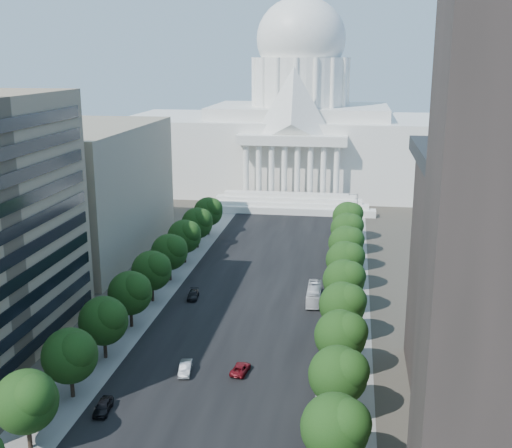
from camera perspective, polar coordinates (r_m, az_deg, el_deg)
The scene contains 33 objects.
road_asphalt at distance 137.57m, azimuth 0.32°, elevation -4.56°, with size 30.00×260.00×0.01m, color black.
sidewalk_left at distance 141.44m, azimuth -7.34°, elevation -4.14°, with size 8.00×260.00×0.02m, color gray.
sidewalk_right at distance 136.27m, azimuth 8.28°, elevation -4.91°, with size 8.00×260.00×0.02m, color gray.
capitol at distance 225.62m, azimuth 3.88°, elevation 8.20°, with size 120.00×56.00×73.00m.
office_block_left_far at distance 156.77m, azimuth -16.77°, elevation 2.89°, with size 38.00×52.00×30.00m, color gray.
tree_l_b at distance 82.03m, azimuth -19.64°, elevation -14.55°, with size 7.79×7.60×9.97m.
tree_l_c at distance 91.48m, azimuth -16.09°, elevation -11.09°, with size 7.79×7.60×9.97m.
tree_l_d at distance 101.47m, azimuth -13.28°, elevation -8.27°, with size 7.79×7.60×9.97m.
tree_l_e at distance 111.86m, azimuth -11.01°, elevation -5.95°, with size 7.79×7.60×9.97m.
tree_l_f at distance 122.54m, azimuth -9.15°, elevation -4.02°, with size 7.79×7.60×9.97m.
tree_l_g at distance 133.44m, azimuth -7.60°, elevation -2.39°, with size 7.79×7.60×9.97m.
tree_l_h at distance 144.52m, azimuth -6.28°, elevation -1.02°, with size 7.79×7.60×9.97m.
tree_l_i at distance 155.74m, azimuth -5.16°, elevation 0.16°, with size 7.79×7.60×9.97m.
tree_l_j at distance 167.06m, azimuth -4.18°, elevation 1.18°, with size 7.79×7.60×9.97m.
tree_r_b at distance 73.46m, azimuth 7.29°, elevation -17.41°, with size 7.79×7.60×9.97m.
tree_r_c at distance 83.88m, azimuth 7.53°, elevation -13.08°, with size 7.79×7.60×9.97m.
tree_r_d at distance 94.67m, azimuth 7.71°, elevation -9.71°, with size 7.79×7.60×9.97m.
tree_r_e at distance 105.73m, azimuth 7.85°, elevation -7.04°, with size 7.79×7.60×9.97m.
tree_r_f at distance 116.97m, azimuth 7.96°, elevation -4.88°, with size 7.79×7.60×9.97m.
tree_r_g at distance 128.35m, azimuth 8.06°, elevation -3.11°, with size 7.79×7.60×9.97m.
tree_r_h at distance 139.83m, azimuth 8.13°, elevation -1.62°, with size 7.79×7.60×9.97m.
tree_r_i at distance 151.40m, azimuth 8.20°, elevation -0.36°, with size 7.79×7.60×9.97m.
tree_r_j at distance 163.02m, azimuth 8.25°, elevation 0.73°, with size 7.79×7.60×9.97m.
streetlight_b at distance 83.47m, azimuth 8.61°, elevation -13.76°, with size 2.61×0.44×9.00m.
streetlight_c at distance 106.15m, azimuth 8.69°, elevation -7.35°, with size 2.61×0.44×9.00m.
streetlight_d at distance 129.68m, azimuth 8.75°, elevation -3.24°, with size 2.61×0.44×9.00m.
streetlight_e at distance 153.68m, azimuth 8.78°, elevation -0.40°, with size 2.61×0.44×9.00m.
streetlight_f at distance 177.96m, azimuth 8.81°, elevation 1.67°, with size 2.61×0.44×9.00m.
car_dark_a at distance 89.77m, azimuth -13.43°, elevation -15.51°, with size 1.89×4.69×1.60m, color black.
car_silver at distance 97.42m, azimuth -6.28°, elevation -12.62°, with size 1.68×4.83×1.59m, color #9B9EA3.
car_red at distance 97.02m, azimuth -1.38°, elevation -12.75°, with size 2.17×4.71×1.31m, color maroon.
car_dark_b at distance 125.01m, azimuth -5.62°, elevation -6.31°, with size 1.97×4.84×1.41m, color black.
city_bus at distance 123.36m, azimuth 5.17°, elevation -6.22°, with size 2.44×10.44×2.91m, color silver.
Camera 1 is at (18.86, -38.51, 45.33)m, focal length 45.00 mm.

